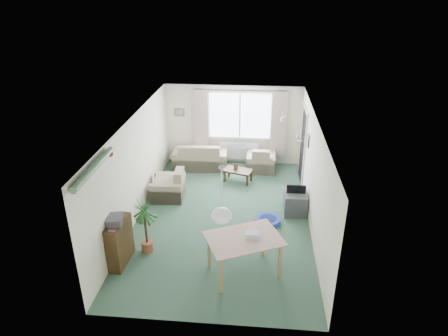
# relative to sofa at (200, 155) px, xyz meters

# --- Properties ---
(ground) EXTENTS (6.50, 6.50, 0.00)m
(ground) POSITION_rel_sofa_xyz_m (0.94, -2.75, -0.39)
(ground) COLOR #2F4F3D
(window) EXTENTS (1.80, 0.03, 1.30)m
(window) POSITION_rel_sofa_xyz_m (1.14, 0.48, 1.11)
(window) COLOR white
(curtain_rod) EXTENTS (2.60, 0.03, 0.03)m
(curtain_rod) POSITION_rel_sofa_xyz_m (1.14, 0.40, 1.88)
(curtain_rod) COLOR black
(curtain_left) EXTENTS (0.45, 0.08, 2.00)m
(curtain_left) POSITION_rel_sofa_xyz_m (-0.01, 0.38, 0.88)
(curtain_left) COLOR beige
(curtain_right) EXTENTS (0.45, 0.08, 2.00)m
(curtain_right) POSITION_rel_sofa_xyz_m (2.29, 0.38, 0.88)
(curtain_right) COLOR beige
(radiator) EXTENTS (1.20, 0.10, 0.55)m
(radiator) POSITION_rel_sofa_xyz_m (1.14, 0.44, 0.01)
(radiator) COLOR white
(doorway) EXTENTS (0.03, 0.95, 2.00)m
(doorway) POSITION_rel_sofa_xyz_m (2.92, -0.55, 0.61)
(doorway) COLOR black
(pendant_lamp) EXTENTS (0.36, 0.36, 0.36)m
(pendant_lamp) POSITION_rel_sofa_xyz_m (1.14, -5.05, 1.09)
(pendant_lamp) COLOR white
(tinsel_garland) EXTENTS (1.60, 1.60, 0.12)m
(tinsel_garland) POSITION_rel_sofa_xyz_m (-0.98, -5.05, 1.89)
(tinsel_garland) COLOR #196626
(bauble_cluster_a) EXTENTS (0.20, 0.20, 0.20)m
(bauble_cluster_a) POSITION_rel_sofa_xyz_m (2.24, -1.85, 1.83)
(bauble_cluster_a) COLOR silver
(bauble_cluster_b) EXTENTS (0.20, 0.20, 0.20)m
(bauble_cluster_b) POSITION_rel_sofa_xyz_m (2.54, -3.05, 1.83)
(bauble_cluster_b) COLOR silver
(wall_picture_back) EXTENTS (0.28, 0.03, 0.22)m
(wall_picture_back) POSITION_rel_sofa_xyz_m (-0.66, 0.48, 1.16)
(wall_picture_back) COLOR brown
(wall_picture_right) EXTENTS (0.03, 0.24, 0.30)m
(wall_picture_right) POSITION_rel_sofa_xyz_m (2.92, -1.55, 1.16)
(wall_picture_right) COLOR brown
(sofa) EXTENTS (1.62, 0.92, 0.79)m
(sofa) POSITION_rel_sofa_xyz_m (0.00, 0.00, 0.00)
(sofa) COLOR #C2BB93
(sofa) RESTS_ON ground
(armchair_corner) EXTENTS (0.84, 0.80, 0.73)m
(armchair_corner) POSITION_rel_sofa_xyz_m (1.81, -0.02, -0.03)
(armchair_corner) COLOR beige
(armchair_corner) RESTS_ON ground
(armchair_left) EXTENTS (0.84, 0.88, 0.76)m
(armchair_left) POSITION_rel_sofa_xyz_m (-0.56, -1.89, -0.01)
(armchair_left) COLOR #C3B793
(armchair_left) RESTS_ON ground
(coffee_table) EXTENTS (0.86, 0.64, 0.34)m
(coffee_table) POSITION_rel_sofa_xyz_m (1.18, -0.82, -0.22)
(coffee_table) COLOR black
(coffee_table) RESTS_ON ground
(photo_frame) EXTENTS (0.12, 0.05, 0.16)m
(photo_frame) POSITION_rel_sofa_xyz_m (1.11, -0.78, 0.03)
(photo_frame) COLOR #51352A
(photo_frame) RESTS_ON coffee_table
(bookshelf) EXTENTS (0.31, 0.78, 0.94)m
(bookshelf) POSITION_rel_sofa_xyz_m (-0.90, -4.59, 0.07)
(bookshelf) COLOR black
(bookshelf) RESTS_ON ground
(hifi_box) EXTENTS (0.34, 0.40, 0.14)m
(hifi_box) POSITION_rel_sofa_xyz_m (-0.93, -4.62, 0.61)
(hifi_box) COLOR #3F3E43
(hifi_box) RESTS_ON bookshelf
(houseplant) EXTENTS (0.61, 0.61, 1.20)m
(houseplant) POSITION_rel_sofa_xyz_m (-0.49, -4.18, 0.21)
(houseplant) COLOR #204F1B
(houseplant) RESTS_ON ground
(dining_table) EXTENTS (1.48, 1.27, 0.78)m
(dining_table) POSITION_rel_sofa_xyz_m (1.51, -4.69, -0.01)
(dining_table) COLOR tan
(dining_table) RESTS_ON ground
(gift_box) EXTENTS (0.25, 0.18, 0.12)m
(gift_box) POSITION_rel_sofa_xyz_m (1.66, -4.64, 0.44)
(gift_box) COLOR white
(gift_box) RESTS_ON dining_table
(tv_cube) EXTENTS (0.55, 0.60, 0.54)m
(tv_cube) POSITION_rel_sofa_xyz_m (2.64, -2.38, -0.12)
(tv_cube) COLOR #303034
(tv_cube) RESTS_ON ground
(pet_bed) EXTENTS (0.59, 0.59, 0.12)m
(pet_bed) POSITION_rel_sofa_xyz_m (1.99, -2.89, -0.34)
(pet_bed) COLOR navy
(pet_bed) RESTS_ON ground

